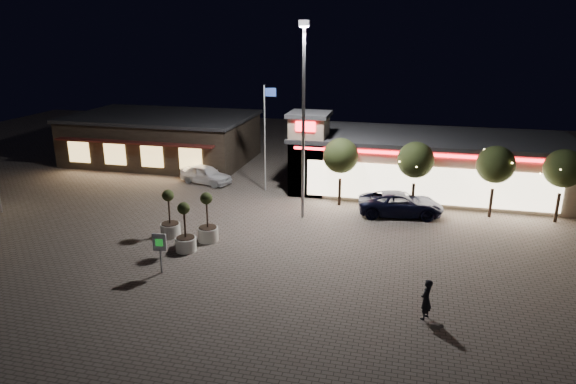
% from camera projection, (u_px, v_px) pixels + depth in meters
% --- Properties ---
extents(ground, '(90.00, 90.00, 0.00)m').
position_uv_depth(ground, '(233.00, 266.00, 26.96)').
color(ground, '#655A52').
rests_on(ground, ground).
extents(retail_building, '(20.40, 8.40, 6.10)m').
position_uv_depth(retail_building, '(422.00, 163.00, 38.76)').
color(retail_building, tan).
rests_on(retail_building, ground).
extents(restaurant_building, '(16.40, 11.00, 4.30)m').
position_uv_depth(restaurant_building, '(163.00, 138.00, 47.96)').
color(restaurant_building, '#382D23').
rests_on(restaurant_building, ground).
extents(floodlight_pole, '(0.60, 0.40, 12.38)m').
position_uv_depth(floodlight_pole, '(303.00, 111.00, 31.77)').
color(floodlight_pole, gray).
rests_on(floodlight_pole, ground).
extents(flagpole, '(0.95, 0.10, 8.00)m').
position_uv_depth(flagpole, '(266.00, 130.00, 37.98)').
color(flagpole, white).
rests_on(flagpole, ground).
extents(string_tree_a, '(2.42, 2.42, 4.79)m').
position_uv_depth(string_tree_a, '(341.00, 156.00, 35.14)').
color(string_tree_a, '#332319').
rests_on(string_tree_a, ground).
extents(string_tree_b, '(2.42, 2.42, 4.79)m').
position_uv_depth(string_tree_b, '(416.00, 160.00, 34.01)').
color(string_tree_b, '#332319').
rests_on(string_tree_b, ground).
extents(string_tree_c, '(2.42, 2.42, 4.79)m').
position_uv_depth(string_tree_c, '(496.00, 165.00, 32.87)').
color(string_tree_c, '#332319').
rests_on(string_tree_c, ground).
extents(string_tree_d, '(2.42, 2.42, 4.79)m').
position_uv_depth(string_tree_d, '(564.00, 169.00, 31.96)').
color(string_tree_d, '#332319').
rests_on(string_tree_d, ground).
extents(pickup_truck, '(5.88, 3.34, 1.55)m').
position_uv_depth(pickup_truck, '(401.00, 204.00, 34.08)').
color(pickup_truck, black).
rests_on(pickup_truck, ground).
extents(white_sedan, '(4.69, 2.91, 1.49)m').
position_uv_depth(white_sedan, '(206.00, 174.00, 41.07)').
color(white_sedan, white).
rests_on(white_sedan, ground).
extents(pedestrian, '(0.68, 0.79, 1.83)m').
position_uv_depth(pedestrian, '(426.00, 299.00, 21.79)').
color(pedestrian, black).
rests_on(pedestrian, ground).
extents(dog, '(0.51, 0.26, 0.27)m').
position_uv_depth(dog, '(438.00, 326.00, 20.97)').
color(dog, '#59514C').
rests_on(dog, ground).
extents(planter_left, '(1.19, 1.19, 2.92)m').
position_uv_depth(planter_left, '(170.00, 222.00, 30.51)').
color(planter_left, silver).
rests_on(planter_left, ground).
extents(planter_mid, '(1.17, 1.17, 2.87)m').
position_uv_depth(planter_mid, '(185.00, 236.00, 28.51)').
color(planter_mid, silver).
rests_on(planter_mid, ground).
extents(planter_right, '(1.21, 1.21, 2.97)m').
position_uv_depth(planter_right, '(208.00, 226.00, 29.88)').
color(planter_right, silver).
rests_on(planter_right, ground).
extents(valet_sign, '(0.71, 0.15, 2.16)m').
position_uv_depth(valet_sign, '(160.00, 246.00, 25.69)').
color(valet_sign, gray).
rests_on(valet_sign, ground).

